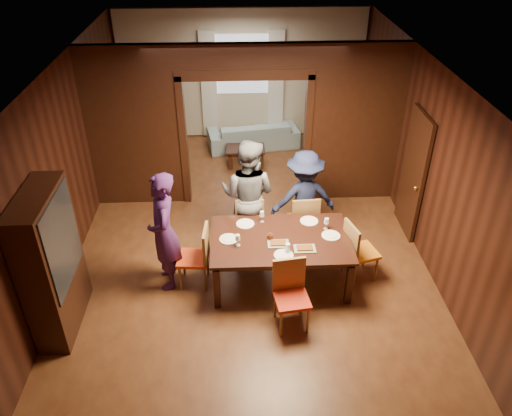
{
  "coord_description": "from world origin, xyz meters",
  "views": [
    {
      "loc": [
        -0.17,
        -6.5,
        4.98
      ],
      "look_at": [
        0.1,
        -0.4,
        1.05
      ],
      "focal_mm": 35.0,
      "sensor_mm": 36.0,
      "label": 1
    }
  ],
  "objects_px": {
    "chair_left": "(193,256)",
    "hutch": "(51,264)",
    "person_purple": "(164,232)",
    "coffee_table": "(246,156)",
    "chair_right": "(361,250)",
    "person_navy": "(304,198)",
    "chair_far_r": "(303,219)",
    "chair_near": "(292,297)",
    "person_grey": "(248,195)",
    "chair_far_l": "(249,219)",
    "sofa": "(253,134)",
    "dining_table": "(280,259)"
  },
  "relations": [
    {
      "from": "chair_left",
      "to": "hutch",
      "type": "distance_m",
      "value": 1.91
    },
    {
      "from": "person_purple",
      "to": "hutch",
      "type": "xyz_separation_m",
      "value": [
        -1.32,
        -0.75,
        0.09
      ]
    },
    {
      "from": "coffee_table",
      "to": "chair_right",
      "type": "distance_m",
      "value": 4.03
    },
    {
      "from": "person_navy",
      "to": "chair_far_r",
      "type": "distance_m",
      "value": 0.35
    },
    {
      "from": "chair_far_r",
      "to": "hutch",
      "type": "bearing_deg",
      "value": 21.78
    },
    {
      "from": "chair_near",
      "to": "person_purple",
      "type": "bearing_deg",
      "value": 142.92
    },
    {
      "from": "person_grey",
      "to": "person_navy",
      "type": "distance_m",
      "value": 0.9
    },
    {
      "from": "chair_left",
      "to": "chair_near",
      "type": "relative_size",
      "value": 1.0
    },
    {
      "from": "coffee_table",
      "to": "person_navy",
      "type": "bearing_deg",
      "value": -72.29
    },
    {
      "from": "person_purple",
      "to": "chair_far_r",
      "type": "distance_m",
      "value": 2.3
    },
    {
      "from": "chair_left",
      "to": "chair_far_l",
      "type": "relative_size",
      "value": 1.0
    },
    {
      "from": "sofa",
      "to": "chair_far_l",
      "type": "distance_m",
      "value": 3.71
    },
    {
      "from": "chair_far_l",
      "to": "coffee_table",
      "type": "bearing_deg",
      "value": -90.83
    },
    {
      "from": "chair_far_r",
      "to": "chair_near",
      "type": "distance_m",
      "value": 1.84
    },
    {
      "from": "chair_far_l",
      "to": "sofa",
      "type": "bearing_deg",
      "value": -93.85
    },
    {
      "from": "coffee_table",
      "to": "chair_far_r",
      "type": "distance_m",
      "value": 2.97
    },
    {
      "from": "dining_table",
      "to": "chair_left",
      "type": "distance_m",
      "value": 1.27
    },
    {
      "from": "chair_near",
      "to": "coffee_table",
      "type": "bearing_deg",
      "value": 87.75
    },
    {
      "from": "person_purple",
      "to": "chair_near",
      "type": "height_order",
      "value": "person_purple"
    },
    {
      "from": "person_navy",
      "to": "coffee_table",
      "type": "distance_m",
      "value": 2.92
    },
    {
      "from": "chair_right",
      "to": "chair_near",
      "type": "height_order",
      "value": "same"
    },
    {
      "from": "person_navy",
      "to": "dining_table",
      "type": "height_order",
      "value": "person_navy"
    },
    {
      "from": "person_purple",
      "to": "hutch",
      "type": "relative_size",
      "value": 0.91
    },
    {
      "from": "chair_near",
      "to": "dining_table",
      "type": "bearing_deg",
      "value": 86.21
    },
    {
      "from": "person_purple",
      "to": "chair_far_r",
      "type": "xyz_separation_m",
      "value": [
        2.09,
        0.86,
        -0.42
      ]
    },
    {
      "from": "coffee_table",
      "to": "person_grey",
      "type": "bearing_deg",
      "value": -90.55
    },
    {
      "from": "person_purple",
      "to": "dining_table",
      "type": "height_order",
      "value": "person_purple"
    },
    {
      "from": "chair_right",
      "to": "hutch",
      "type": "relative_size",
      "value": 0.48
    },
    {
      "from": "person_purple",
      "to": "chair_far_r",
      "type": "relative_size",
      "value": 1.88
    },
    {
      "from": "person_navy",
      "to": "chair_right",
      "type": "relative_size",
      "value": 1.68
    },
    {
      "from": "chair_near",
      "to": "hutch",
      "type": "distance_m",
      "value": 3.09
    },
    {
      "from": "person_navy",
      "to": "chair_far_r",
      "type": "height_order",
      "value": "person_navy"
    },
    {
      "from": "coffee_table",
      "to": "chair_right",
      "type": "bearing_deg",
      "value": -66.29
    },
    {
      "from": "person_navy",
      "to": "sofa",
      "type": "relative_size",
      "value": 0.81
    },
    {
      "from": "person_grey",
      "to": "chair_left",
      "type": "height_order",
      "value": "person_grey"
    },
    {
      "from": "person_purple",
      "to": "dining_table",
      "type": "xyz_separation_m",
      "value": [
        1.65,
        -0.02,
        -0.53
      ]
    },
    {
      "from": "person_grey",
      "to": "coffee_table",
      "type": "distance_m",
      "value": 2.86
    },
    {
      "from": "person_purple",
      "to": "chair_far_r",
      "type": "bearing_deg",
      "value": 102.46
    },
    {
      "from": "sofa",
      "to": "dining_table",
      "type": "xyz_separation_m",
      "value": [
        0.22,
        -4.62,
        0.09
      ]
    },
    {
      "from": "chair_near",
      "to": "hutch",
      "type": "relative_size",
      "value": 0.48
    },
    {
      "from": "chair_left",
      "to": "hutch",
      "type": "xyz_separation_m",
      "value": [
        -1.7,
        -0.72,
        0.52
      ]
    },
    {
      "from": "coffee_table",
      "to": "chair_near",
      "type": "bearing_deg",
      "value": -84.01
    },
    {
      "from": "person_navy",
      "to": "chair_right",
      "type": "bearing_deg",
      "value": 120.0
    },
    {
      "from": "dining_table",
      "to": "hutch",
      "type": "relative_size",
      "value": 1.0
    },
    {
      "from": "chair_left",
      "to": "chair_far_l",
      "type": "xyz_separation_m",
      "value": [
        0.85,
        0.93,
        0.0
      ]
    },
    {
      "from": "hutch",
      "to": "chair_far_l",
      "type": "bearing_deg",
      "value": 33.03
    },
    {
      "from": "coffee_table",
      "to": "chair_right",
      "type": "height_order",
      "value": "chair_right"
    },
    {
      "from": "person_grey",
      "to": "chair_right",
      "type": "height_order",
      "value": "person_grey"
    },
    {
      "from": "chair_far_r",
      "to": "coffee_table",
      "type": "bearing_deg",
      "value": -76.78
    },
    {
      "from": "hutch",
      "to": "person_purple",
      "type": "bearing_deg",
      "value": 29.81
    }
  ]
}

